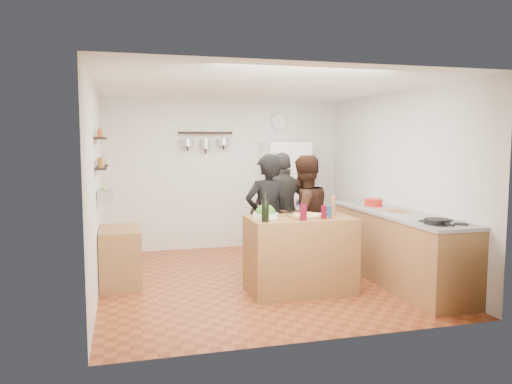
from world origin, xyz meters
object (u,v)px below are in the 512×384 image
object	(u,v)px
wine_bottle	(265,211)
counter_run	(396,247)
pepper_mill	(333,207)
person_center	(303,218)
wall_clock	(279,122)
prep_island	(300,254)
skillet	(437,221)
side_table	(121,257)
red_bowl	(374,203)
fridge	(285,196)
person_back	(283,212)
salad_bowl	(265,215)
person_left	(267,218)
salt_canister	(327,212)

from	to	relation	value
wine_bottle	counter_run	xyz separation A→B (m)	(1.85, 0.29, -0.59)
pepper_mill	person_center	xyz separation A→B (m)	(-0.23, 0.43, -0.19)
person_center	wall_clock	bearing A→B (deg)	-115.30
prep_island	wall_clock	world-z (taller)	wall_clock
counter_run	skillet	world-z (taller)	skillet
prep_island	side_table	size ratio (longest dim) A/B	1.56
prep_island	person_center	size ratio (longest dim) A/B	0.76
prep_island	wine_bottle	xyz separation A→B (m)	(-0.50, -0.22, 0.58)
prep_island	pepper_mill	bearing A→B (deg)	6.34
person_center	pepper_mill	bearing A→B (deg)	102.10
red_bowl	wall_clock	world-z (taller)	wall_clock
fridge	wine_bottle	bearing A→B (deg)	-112.92
side_table	skillet	bearing A→B (deg)	-27.24
pepper_mill	skillet	world-z (taller)	pepper_mill
prep_island	person_back	bearing A→B (deg)	83.10
salad_bowl	red_bowl	size ratio (longest dim) A/B	1.20
person_back	wall_clock	xyz separation A→B (m)	(0.47, 1.68, 1.32)
prep_island	counter_run	world-z (taller)	prep_island
red_bowl	prep_island	bearing A→B (deg)	-155.02
prep_island	red_bowl	bearing A→B (deg)	24.98
person_left	skillet	distance (m)	2.08
salt_canister	side_table	bearing A→B (deg)	158.63
salad_bowl	counter_run	xyz separation A→B (m)	(1.77, 0.02, -0.49)
prep_island	wall_clock	size ratio (longest dim) A/B	4.17
counter_run	skillet	bearing A→B (deg)	-95.84
side_table	wall_clock	bearing A→B (deg)	35.05
fridge	side_table	xyz separation A→B (m)	(-2.69, -1.56, -0.54)
person_back	side_table	bearing A→B (deg)	2.45
wine_bottle	counter_run	world-z (taller)	wine_bottle
skillet	wall_clock	world-z (taller)	wall_clock
wine_bottle	salt_canister	world-z (taller)	wine_bottle
pepper_mill	side_table	bearing A→B (deg)	163.23
prep_island	skillet	size ratio (longest dim) A/B	4.56
salad_bowl	pepper_mill	distance (m)	0.87
salt_canister	skillet	bearing A→B (deg)	-39.60
counter_run	wall_clock	world-z (taller)	wall_clock
skillet	fridge	distance (m)	3.34
salad_bowl	skillet	bearing A→B (deg)	-29.76
counter_run	wall_clock	bearing A→B (deg)	105.92
fridge	person_left	bearing A→B (deg)	-114.77
counter_run	red_bowl	world-z (taller)	red_bowl
salt_canister	skillet	distance (m)	1.23
prep_island	pepper_mill	world-z (taller)	pepper_mill
person_back	side_table	distance (m)	2.27
person_back	salad_bowl	bearing A→B (deg)	57.95
salad_bowl	counter_run	bearing A→B (deg)	0.77
side_table	fridge	bearing A→B (deg)	30.07
wine_bottle	person_center	bearing A→B (deg)	44.18
person_left	person_center	world-z (taller)	person_left
wine_bottle	counter_run	distance (m)	1.96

